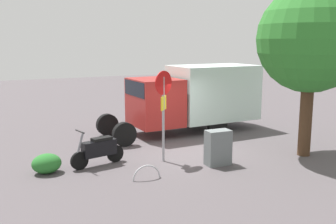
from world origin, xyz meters
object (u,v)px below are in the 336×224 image
(stop_sign, at_px, (163,102))
(bike_rack_hoop, at_px, (147,179))
(utility_cabinet, at_px, (218,148))
(street_tree, at_px, (311,40))
(motorcycle, at_px, (99,149))
(box_truck_near, at_px, (194,95))

(stop_sign, bearing_deg, bike_rack_hoop, 47.83)
(stop_sign, distance_m, utility_cabinet, 2.24)
(bike_rack_hoop, bearing_deg, street_tree, 177.65)
(stop_sign, xyz_separation_m, street_tree, (-4.59, 1.53, 1.93))
(street_tree, bearing_deg, utility_cabinet, -7.77)
(motorcycle, relative_size, street_tree, 0.32)
(utility_cabinet, relative_size, bike_rack_hoop, 1.31)
(motorcycle, xyz_separation_m, utility_cabinet, (-3.36, 1.61, 0.04))
(motorcycle, xyz_separation_m, stop_sign, (-1.99, 0.53, 1.43))
(box_truck_near, xyz_separation_m, street_tree, (-1.50, 4.86, 2.32))
(motorcycle, bearing_deg, stop_sign, 153.72)
(utility_cabinet, height_order, bike_rack_hoop, utility_cabinet)
(stop_sign, distance_m, bike_rack_hoop, 2.62)
(box_truck_near, relative_size, street_tree, 1.21)
(box_truck_near, xyz_separation_m, motorcycle, (5.09, 2.81, -1.05))
(street_tree, relative_size, utility_cabinet, 5.10)
(street_tree, bearing_deg, box_truck_near, -72.89)
(motorcycle, height_order, bike_rack_hoop, motorcycle)
(box_truck_near, height_order, utility_cabinet, box_truck_near)
(stop_sign, distance_m, street_tree, 5.21)
(motorcycle, xyz_separation_m, street_tree, (-6.58, 2.05, 3.37))
(box_truck_near, xyz_separation_m, stop_sign, (3.09, 3.34, 0.39))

